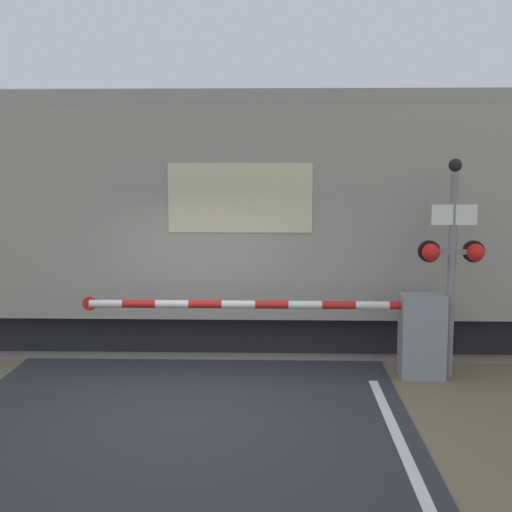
{
  "coord_description": "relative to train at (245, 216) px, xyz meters",
  "views": [
    {
      "loc": [
        1.11,
        -8.39,
        2.94
      ],
      "look_at": [
        0.8,
        1.88,
        1.61
      ],
      "focal_mm": 50.0,
      "sensor_mm": 36.0,
      "label": 1
    }
  ],
  "objects": [
    {
      "name": "ground_plane",
      "position": [
        -0.55,
        -3.59,
        -2.07
      ],
      "size": [
        80.0,
        80.0,
        0.0
      ],
      "primitive_type": "plane",
      "color": "#6B6047"
    },
    {
      "name": "train",
      "position": [
        0.0,
        0.0,
        0.0
      ],
      "size": [
        21.34,
        2.91,
        4.04
      ],
      "color": "black",
      "rests_on": "ground_plane"
    },
    {
      "name": "track_bed",
      "position": [
        -0.55,
        0.0,
        -2.04
      ],
      "size": [
        36.0,
        3.2,
        0.13
      ],
      "color": "slate",
      "rests_on": "ground_plane"
    },
    {
      "name": "signal_post",
      "position": [
        2.94,
        -2.29,
        -0.35
      ],
      "size": [
        0.9,
        0.26,
        3.01
      ],
      "color": "gray",
      "rests_on": "ground_plane"
    },
    {
      "name": "crossing_barrier",
      "position": [
        2.2,
        -2.31,
        -1.42
      ],
      "size": [
        5.01,
        0.44,
        1.16
      ],
      "color": "gray",
      "rests_on": "ground_plane"
    }
  ]
}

